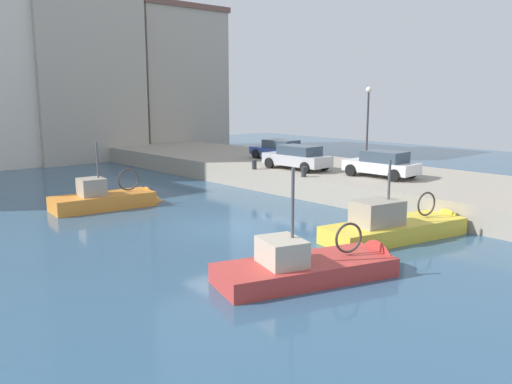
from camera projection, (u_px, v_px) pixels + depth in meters
water_surface at (220, 228)px, 22.41m from camera, size 80.00×80.00×0.00m
quay_wall at (380, 184)px, 29.89m from camera, size 9.00×56.00×1.20m
fishing_boat_orange at (110, 205)px, 26.48m from camera, size 5.88×2.57×4.15m
fishing_boat_yellow at (400, 234)px, 20.91m from camera, size 7.13×3.25×4.02m
fishing_boat_red at (318, 274)px, 16.37m from camera, size 6.64×3.77×4.40m
parked_car_white at (382, 164)px, 28.26m from camera, size 2.06×3.99×1.42m
parked_car_blue at (279, 149)px, 36.19m from camera, size 2.13×4.15×1.33m
parked_car_silver at (297, 157)px, 31.18m from camera, size 1.95×4.24×1.43m
mooring_bollard_south at (304, 172)px, 28.45m from camera, size 0.28×0.28×0.55m
mooring_bollard_mid at (254, 165)px, 31.36m from camera, size 0.28×0.28×0.55m
quay_streetlamp at (368, 113)px, 31.68m from camera, size 0.36×0.36×4.83m
waterfront_building_west at (74, 17)px, 44.23m from camera, size 9.61×7.54×23.96m
waterfront_building_central at (168, 80)px, 52.77m from camera, size 9.57×8.13×13.94m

